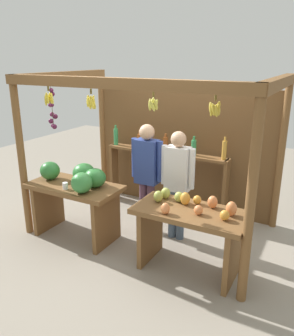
# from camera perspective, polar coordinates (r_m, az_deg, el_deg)

# --- Properties ---
(ground_plane) EXTENTS (12.00, 12.00, 0.00)m
(ground_plane) POSITION_cam_1_polar(r_m,az_deg,el_deg) (5.19, 1.01, -10.00)
(ground_plane) COLOR gray
(ground_plane) RESTS_ON ground
(market_stall) EXTENTS (3.20, 1.99, 2.22)m
(market_stall) POSITION_cam_1_polar(r_m,az_deg,el_deg) (5.10, 3.24, 5.13)
(market_stall) COLOR brown
(market_stall) RESTS_ON ground
(fruit_counter_left) EXTENTS (1.29, 0.66, 1.05)m
(fruit_counter_left) POSITION_cam_1_polar(r_m,az_deg,el_deg) (4.79, -11.59, -3.40)
(fruit_counter_left) COLOR brown
(fruit_counter_left) RESTS_ON ground
(fruit_counter_right) EXTENTS (1.29, 0.64, 0.94)m
(fruit_counter_right) POSITION_cam_1_polar(r_m,az_deg,el_deg) (4.05, 7.15, -9.23)
(fruit_counter_right) COLOR brown
(fruit_counter_right) RESTS_ON ground
(bottle_shelf_unit) EXTENTS (2.05, 0.22, 1.34)m
(bottle_shelf_unit) POSITION_cam_1_polar(r_m,az_deg,el_deg) (5.54, 3.07, 0.64)
(bottle_shelf_unit) COLOR brown
(bottle_shelf_unit) RESTS_ON ground
(vendor_man) EXTENTS (0.48, 0.21, 1.57)m
(vendor_man) POSITION_cam_1_polar(r_m,az_deg,el_deg) (4.80, -0.02, -0.19)
(vendor_man) COLOR #583A52
(vendor_man) RESTS_ON ground
(vendor_woman) EXTENTS (0.48, 0.21, 1.52)m
(vendor_woman) POSITION_cam_1_polar(r_m,az_deg,el_deg) (4.61, 5.06, -1.45)
(vendor_woman) COLOR #45576D
(vendor_woman) RESTS_ON ground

